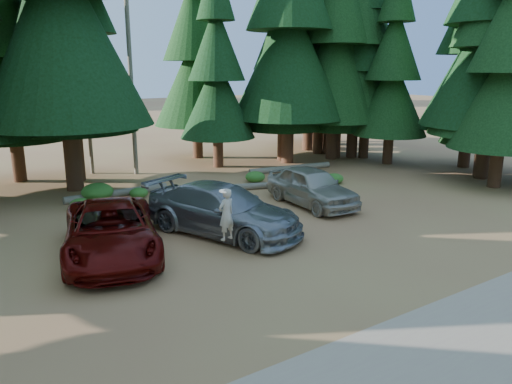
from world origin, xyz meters
The scene contains 19 objects.
ground centered at (0.00, 0.00, 0.00)m, with size 160.00×160.00×0.00m, color #A36345.
gravel_strip centered at (0.00, -6.50, 0.01)m, with size 26.00×3.50×0.01m, color tan.
forest_belt_north centered at (0.00, 15.00, 0.00)m, with size 36.00×7.00×22.00m, color black, non-canonical shape.
forest_belt_east centered at (15.50, 4.00, 0.00)m, with size 6.00×22.00×22.00m, color black, non-canonical shape.
snag_front centered at (0.80, 14.50, 6.00)m, with size 0.24×0.24×12.00m, color #665F52.
snag_back centered at (-1.20, 16.00, 5.00)m, with size 0.20×0.20×10.00m, color #665F52.
red_pickup centered at (-4.29, 2.92, 0.83)m, with size 2.76×5.98×1.66m, color #580A07.
silver_minivan_center centered at (-0.28, 2.90, 0.87)m, with size 2.45×6.02×1.75m, color gray.
silver_minivan_right centered at (4.77, 4.09, 0.83)m, with size 1.95×4.86×1.66m, color #B3AD9F.
frisbee_player centered at (-1.23, 1.03, 1.34)m, with size 0.68×0.53×1.65m.
log_left centered at (-1.74, 10.08, 0.17)m, with size 0.34×0.34×4.78m, color #665F52.
log_mid centered at (4.54, 7.77, 0.15)m, with size 0.31×0.31×3.74m, color #665F52.
log_right centered at (8.44, 10.37, 0.17)m, with size 0.33×0.33×5.17m, color #665F52.
shrub_left centered at (-3.73, 8.76, 0.25)m, with size 0.90×0.90×0.50m, color #2B6D20.
shrub_center_left centered at (-2.67, 10.00, 0.39)m, with size 1.40×1.40×0.77m, color #2B6D20.
shrub_center_right centered at (-0.99, 9.39, 0.23)m, with size 0.84×0.84×0.46m, color #2B6D20.
shrub_right centered at (6.34, 6.92, 0.26)m, with size 0.95×0.95×0.52m, color #2B6D20.
shrub_far_right centered at (5.19, 9.11, 0.28)m, with size 1.02×1.02×0.56m, color #2B6D20.
shrub_edge_east centered at (8.43, 6.66, 0.25)m, with size 0.91×0.91×0.50m, color #2B6D20.
Camera 1 is at (-8.67, -11.89, 5.78)m, focal length 35.00 mm.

